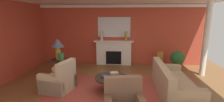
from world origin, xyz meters
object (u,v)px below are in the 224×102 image
Objects in this scene: mantel_mirror at (114,27)px; armchair_near_window at (59,81)px; table_lamp at (58,45)px; side_table at (59,68)px; potted_plant at (177,59)px; vase_mantel_right at (126,36)px; fireplace at (114,53)px; vase_tall_corner at (160,60)px; vase_on_side_table at (61,57)px; coffee_table at (112,81)px; vase_mantel_left at (102,36)px; sofa at (172,85)px.

mantel_mirror is 3.64m from armchair_near_window.
mantel_mirror is at bearing 47.92° from table_lamp.
side_table is at bearing 180.00° from table_lamp.
vase_mantel_right is at bearing 162.31° from potted_plant.
fireplace is 3.25m from armchair_near_window.
vase_tall_corner is (2.05, -0.42, -1.38)m from mantel_mirror.
vase_on_side_table is 0.32× the size of potted_plant.
coffee_table is at bearing 3.17° from armchair_near_window.
vase_on_side_table is (-1.14, -1.98, -0.51)m from vase_mantel_left.
sofa is at bearing -15.29° from table_lamp.
vase_tall_corner is at bearing 24.91° from vase_on_side_table.
coffee_table is 2.34m from table_lamp.
sofa is 2.35m from potted_plant.
armchair_near_window reaches higher than coffee_table.
vase_mantel_left is 3.38m from potted_plant.
potted_plant is at bearing -34.92° from vase_tall_corner.
potted_plant is (2.52, 2.10, 0.16)m from coffee_table.
table_lamp is at bearing -165.08° from potted_plant.
table_lamp is at bearing 141.34° from vase_on_side_table.
vase_mantel_left is at bearing 129.90° from sofa.
table_lamp is at bearing -142.01° from vase_mantel_right.
coffee_table is 3.75× the size of vase_on_side_table.
vase_tall_corner is at bearing 145.08° from potted_plant.
vase_mantel_left is at bearing 55.39° from side_table.
mantel_mirror reaches higher than vase_on_side_table.
sofa is 3.02× the size of side_table.
side_table is at bearing 164.71° from sofa.
fireplace reaches higher than vase_on_side_table.
fireplace is 2.60× the size of vase_tall_corner.
vase_on_side_table is (-3.54, 0.89, 0.54)m from sofa.
mantel_mirror is 3.52× the size of vase_mantel_right.
vase_tall_corner is 0.83× the size of potted_plant.
mantel_mirror is 2.51m from vase_tall_corner.
mantel_mirror reaches higher than vase_tall_corner.
potted_plant is at bearing -15.18° from fireplace.
vase_mantel_right is 0.61× the size of vase_tall_corner.
vase_mantel_left reaches higher than side_table.
table_lamp is 0.44m from vase_on_side_table.
table_lamp is at bearing -132.08° from mantel_mirror.
vase_on_side_table reaches higher than armchair_near_window.
armchair_near_window reaches higher than sofa.
coffee_table is (0.13, -2.82, -0.20)m from fireplace.
vase_on_side_table is (-3.73, -1.73, 0.49)m from vase_tall_corner.
fireplace reaches higher than side_table.
side_table is (-1.96, 0.90, 0.06)m from coffee_table.
vase_mantel_right reaches higher than potted_plant.
side_table is 3.17m from vase_mantel_right.
potted_plant is at bearing -17.69° from vase_mantel_right.
table_lamp is 1.78× the size of vase_mantel_right.
sofa is 2.54× the size of potted_plant.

